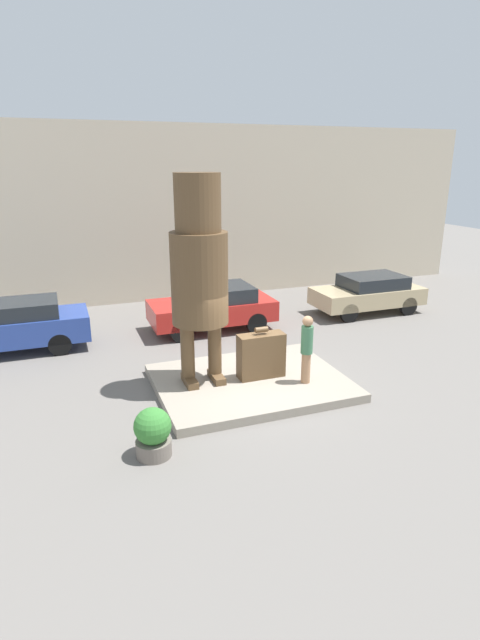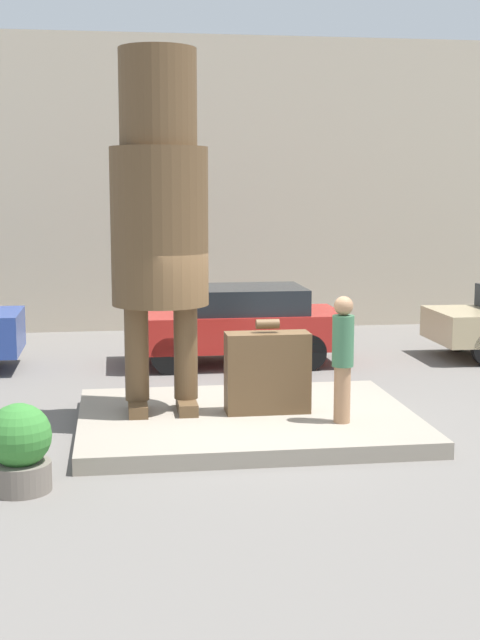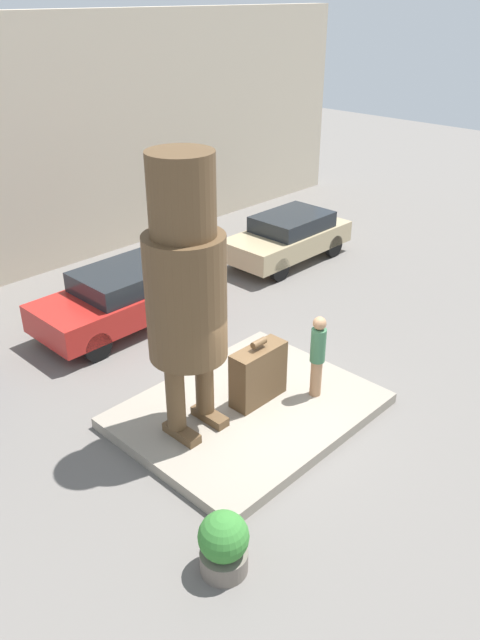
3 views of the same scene
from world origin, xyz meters
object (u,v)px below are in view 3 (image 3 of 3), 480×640
(tourist, at_px, (318,353))
(planter_pot, at_px, (224,544))
(parked_car_tan, at_px, (288,236))
(giant_suitcase, at_px, (258,374))
(parked_car_red, at_px, (121,297))
(statue_figure, at_px, (185,280))

(tourist, bearing_deg, planter_pot, -158.91)
(tourist, height_order, parked_car_tan, tourist)
(giant_suitcase, distance_m, tourist, 1.22)
(giant_suitcase, xyz_separation_m, parked_car_red, (0.19, 4.68, 0.01))
(statue_figure, distance_m, giant_suitcase, 2.82)
(parked_car_red, height_order, planter_pot, parked_car_red)
(tourist, bearing_deg, parked_car_tan, 44.31)
(giant_suitcase, height_order, tourist, tourist)
(giant_suitcase, xyz_separation_m, parked_car_tan, (6.32, 4.56, -0.02))
(statue_figure, bearing_deg, planter_pot, -123.70)
(parked_car_red, distance_m, parked_car_tan, 6.13)
(giant_suitcase, bearing_deg, planter_pot, -144.42)
(parked_car_red, bearing_deg, planter_pot, 63.92)
(giant_suitcase, height_order, parked_car_red, giant_suitcase)
(tourist, xyz_separation_m, parked_car_tan, (5.40, 5.28, -0.39))
(statue_figure, relative_size, parked_car_tan, 1.22)
(giant_suitcase, relative_size, planter_pot, 1.33)
(planter_pot, bearing_deg, parked_car_red, 63.92)
(statue_figure, xyz_separation_m, tourist, (2.40, -1.01, -2.01))
(tourist, relative_size, planter_pot, 1.72)
(giant_suitcase, xyz_separation_m, planter_pot, (-3.23, -2.31, -0.30))
(tourist, bearing_deg, statue_figure, 157.13)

